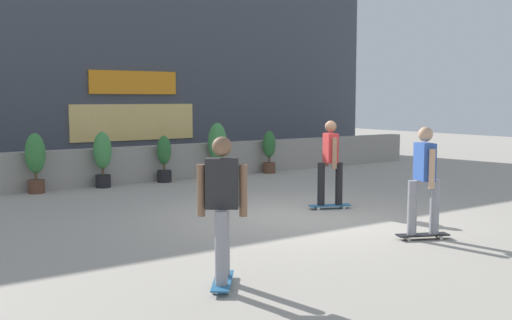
{
  "coord_description": "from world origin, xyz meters",
  "views": [
    {
      "loc": [
        -6.85,
        -8.3,
        2.11
      ],
      "look_at": [
        0.0,
        1.5,
        0.9
      ],
      "focal_mm": 42.55,
      "sensor_mm": 36.0,
      "label": 1
    }
  ],
  "objects_px": {
    "potted_plant_1": "(103,156)",
    "skater_foreground": "(222,204)",
    "potted_plant_0": "(35,159)",
    "potted_plant_2": "(164,158)",
    "potted_plant_4": "(269,151)",
    "skater_far_left": "(330,160)",
    "potted_plant_3": "(217,146)",
    "skater_by_wall_left": "(424,177)"
  },
  "relations": [
    {
      "from": "potted_plant_1",
      "to": "skater_foreground",
      "type": "height_order",
      "value": "skater_foreground"
    },
    {
      "from": "potted_plant_0",
      "to": "potted_plant_2",
      "type": "bearing_deg",
      "value": 0.0
    },
    {
      "from": "potted_plant_0",
      "to": "potted_plant_4",
      "type": "xyz_separation_m",
      "value": [
        6.47,
        0.0,
        -0.12
      ]
    },
    {
      "from": "potted_plant_0",
      "to": "potted_plant_2",
      "type": "height_order",
      "value": "potted_plant_0"
    },
    {
      "from": "skater_far_left",
      "to": "potted_plant_4",
      "type": "bearing_deg",
      "value": 65.57
    },
    {
      "from": "potted_plant_2",
      "to": "potted_plant_3",
      "type": "height_order",
      "value": "potted_plant_3"
    },
    {
      "from": "potted_plant_3",
      "to": "skater_by_wall_left",
      "type": "distance_m",
      "value": 8.03
    },
    {
      "from": "skater_by_wall_left",
      "to": "skater_foreground",
      "type": "height_order",
      "value": "same"
    },
    {
      "from": "potted_plant_0",
      "to": "skater_by_wall_left",
      "type": "height_order",
      "value": "skater_by_wall_left"
    },
    {
      "from": "potted_plant_4",
      "to": "potted_plant_0",
      "type": "bearing_deg",
      "value": 180.0
    },
    {
      "from": "potted_plant_1",
      "to": "potted_plant_2",
      "type": "bearing_deg",
      "value": -0.0
    },
    {
      "from": "potted_plant_2",
      "to": "skater_foreground",
      "type": "relative_size",
      "value": 0.7
    },
    {
      "from": "potted_plant_2",
      "to": "skater_far_left",
      "type": "xyz_separation_m",
      "value": [
        0.92,
        -5.23,
        0.32
      ]
    },
    {
      "from": "potted_plant_3",
      "to": "skater_foreground",
      "type": "bearing_deg",
      "value": -120.96
    },
    {
      "from": "potted_plant_3",
      "to": "potted_plant_4",
      "type": "distance_m",
      "value": 1.74
    },
    {
      "from": "potted_plant_3",
      "to": "skater_foreground",
      "type": "relative_size",
      "value": 0.87
    },
    {
      "from": "potted_plant_1",
      "to": "potted_plant_2",
      "type": "height_order",
      "value": "potted_plant_1"
    },
    {
      "from": "skater_far_left",
      "to": "skater_foreground",
      "type": "relative_size",
      "value": 1.0
    },
    {
      "from": "potted_plant_0",
      "to": "skater_by_wall_left",
      "type": "bearing_deg",
      "value": -65.94
    },
    {
      "from": "potted_plant_4",
      "to": "potted_plant_2",
      "type": "bearing_deg",
      "value": 180.0
    },
    {
      "from": "potted_plant_0",
      "to": "potted_plant_1",
      "type": "relative_size",
      "value": 1.02
    },
    {
      "from": "potted_plant_1",
      "to": "skater_far_left",
      "type": "height_order",
      "value": "skater_far_left"
    },
    {
      "from": "potted_plant_1",
      "to": "skater_foreground",
      "type": "bearing_deg",
      "value": -101.84
    },
    {
      "from": "skater_foreground",
      "to": "skater_by_wall_left",
      "type": "bearing_deg",
      "value": 3.83
    },
    {
      "from": "skater_by_wall_left",
      "to": "skater_foreground",
      "type": "distance_m",
      "value": 3.71
    },
    {
      "from": "potted_plant_1",
      "to": "skater_far_left",
      "type": "bearing_deg",
      "value": -64.12
    },
    {
      "from": "potted_plant_2",
      "to": "skater_by_wall_left",
      "type": "xyz_separation_m",
      "value": [
        0.37,
        -7.93,
        0.32
      ]
    },
    {
      "from": "potted_plant_3",
      "to": "skater_foreground",
      "type": "xyz_separation_m",
      "value": [
        -4.91,
        -8.18,
        0.09
      ]
    },
    {
      "from": "potted_plant_2",
      "to": "potted_plant_1",
      "type": "bearing_deg",
      "value": 180.0
    },
    {
      "from": "skater_far_left",
      "to": "skater_by_wall_left",
      "type": "xyz_separation_m",
      "value": [
        -0.55,
        -2.7,
        0.0
      ]
    },
    {
      "from": "skater_far_left",
      "to": "skater_foreground",
      "type": "distance_m",
      "value": 5.18
    },
    {
      "from": "potted_plant_0",
      "to": "skater_foreground",
      "type": "distance_m",
      "value": 8.19
    },
    {
      "from": "skater_far_left",
      "to": "skater_foreground",
      "type": "bearing_deg",
      "value": -145.25
    },
    {
      "from": "potted_plant_3",
      "to": "skater_far_left",
      "type": "relative_size",
      "value": 0.87
    },
    {
      "from": "potted_plant_2",
      "to": "potted_plant_3",
      "type": "bearing_deg",
      "value": -0.0
    },
    {
      "from": "potted_plant_1",
      "to": "potted_plant_4",
      "type": "relative_size",
      "value": 1.11
    },
    {
      "from": "potted_plant_2",
      "to": "skater_foreground",
      "type": "height_order",
      "value": "skater_foreground"
    },
    {
      "from": "potted_plant_0",
      "to": "skater_far_left",
      "type": "relative_size",
      "value": 0.8
    },
    {
      "from": "skater_far_left",
      "to": "skater_by_wall_left",
      "type": "distance_m",
      "value": 2.76
    },
    {
      "from": "potted_plant_0",
      "to": "skater_by_wall_left",
      "type": "relative_size",
      "value": 0.8
    },
    {
      "from": "skater_far_left",
      "to": "potted_plant_0",
      "type": "bearing_deg",
      "value": 128.05
    },
    {
      "from": "skater_by_wall_left",
      "to": "skater_foreground",
      "type": "xyz_separation_m",
      "value": [
        -3.7,
        -0.25,
        0.0
      ]
    }
  ]
}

